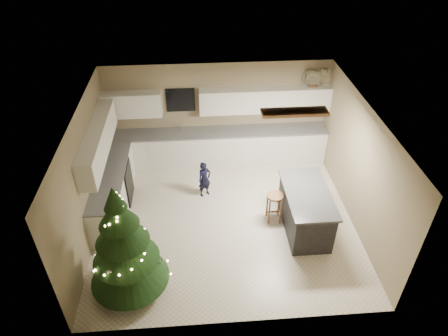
{
  "coord_description": "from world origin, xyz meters",
  "views": [
    {
      "loc": [
        -0.51,
        -6.37,
        6.1
      ],
      "look_at": [
        0.0,
        0.35,
        1.15
      ],
      "focal_mm": 32.0,
      "sensor_mm": 36.0,
      "label": 1
    }
  ],
  "objects_px": {
    "bar_stool": "(275,201)",
    "christmas_tree": "(125,250)",
    "toddler": "(205,179)",
    "rocking_horse": "(314,76)",
    "island": "(305,210)"
  },
  "relations": [
    {
      "from": "toddler",
      "to": "rocking_horse",
      "type": "distance_m",
      "value": 3.56
    },
    {
      "from": "bar_stool",
      "to": "toddler",
      "type": "height_order",
      "value": "toddler"
    },
    {
      "from": "christmas_tree",
      "to": "toddler",
      "type": "height_order",
      "value": "christmas_tree"
    },
    {
      "from": "christmas_tree",
      "to": "rocking_horse",
      "type": "height_order",
      "value": "rocking_horse"
    },
    {
      "from": "toddler",
      "to": "rocking_horse",
      "type": "relative_size",
      "value": 1.41
    },
    {
      "from": "island",
      "to": "christmas_tree",
      "type": "xyz_separation_m",
      "value": [
        -3.5,
        -1.25,
        0.47
      ]
    },
    {
      "from": "island",
      "to": "toddler",
      "type": "height_order",
      "value": "island"
    },
    {
      "from": "toddler",
      "to": "bar_stool",
      "type": "bearing_deg",
      "value": -62.35
    },
    {
      "from": "island",
      "to": "christmas_tree",
      "type": "distance_m",
      "value": 3.74
    },
    {
      "from": "bar_stool",
      "to": "christmas_tree",
      "type": "height_order",
      "value": "christmas_tree"
    },
    {
      "from": "bar_stool",
      "to": "christmas_tree",
      "type": "relative_size",
      "value": 0.3
    },
    {
      "from": "island",
      "to": "bar_stool",
      "type": "distance_m",
      "value": 0.66
    },
    {
      "from": "island",
      "to": "toddler",
      "type": "xyz_separation_m",
      "value": [
        -2.05,
        1.25,
        -0.03
      ]
    },
    {
      "from": "bar_stool",
      "to": "rocking_horse",
      "type": "relative_size",
      "value": 1.08
    },
    {
      "from": "island",
      "to": "rocking_horse",
      "type": "bearing_deg",
      "value": 76.25
    }
  ]
}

